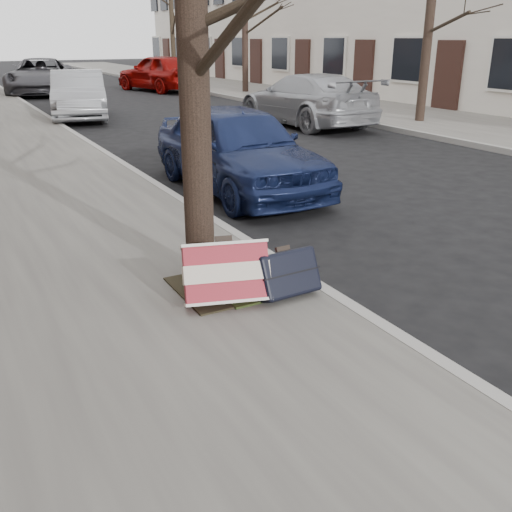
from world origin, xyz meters
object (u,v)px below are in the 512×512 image
suitcase_red (226,273)px  suitcase_navy (287,273)px  car_near_front (238,148)px  car_near_mid (79,95)px

suitcase_red → suitcase_navy: size_ratio=1.26×
car_near_front → car_near_mid: (-0.23, 9.39, 0.02)m
car_near_mid → car_near_front: bearing=-76.3°
suitcase_navy → car_near_front: (1.49, 3.82, 0.31)m
suitcase_red → car_near_front: size_ratio=0.18×
suitcase_red → car_near_front: 4.20m
suitcase_red → suitcase_navy: suitcase_red is taller
suitcase_navy → car_near_mid: bearing=82.4°
suitcase_navy → car_near_mid: size_ratio=0.14×
suitcase_red → suitcase_navy: 0.53m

